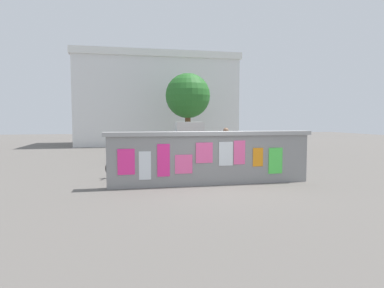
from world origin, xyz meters
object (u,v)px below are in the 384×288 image
object	(u,v)px
auto_rickshaw_truck	(167,143)
tree_roadside	(188,96)
person_walking	(226,143)
motorcycle	(187,161)
bicycle_near	(131,167)

from	to	relation	value
auto_rickshaw_truck	tree_roadside	distance (m)	6.88
tree_roadside	person_walking	bearing A→B (deg)	-89.66
person_walking	tree_roadside	size ratio (longest dim) A/B	0.33
tree_roadside	motorcycle	bearing A→B (deg)	-101.17
auto_rickshaw_truck	bicycle_near	distance (m)	4.22
bicycle_near	person_walking	size ratio (longest dim) A/B	1.04
motorcycle	person_walking	bearing A→B (deg)	37.29
bicycle_near	tree_roadside	xyz separation A→B (m)	(3.84, 9.85, 3.08)
auto_rickshaw_truck	person_walking	world-z (taller)	auto_rickshaw_truck
bicycle_near	auto_rickshaw_truck	bearing A→B (deg)	65.63
person_walking	tree_roadside	world-z (taller)	tree_roadside
bicycle_near	tree_roadside	bearing A→B (deg)	68.70
auto_rickshaw_truck	motorcycle	world-z (taller)	auto_rickshaw_truck
person_walking	tree_roadside	distance (m)	8.31
bicycle_near	person_walking	bearing A→B (deg)	26.20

